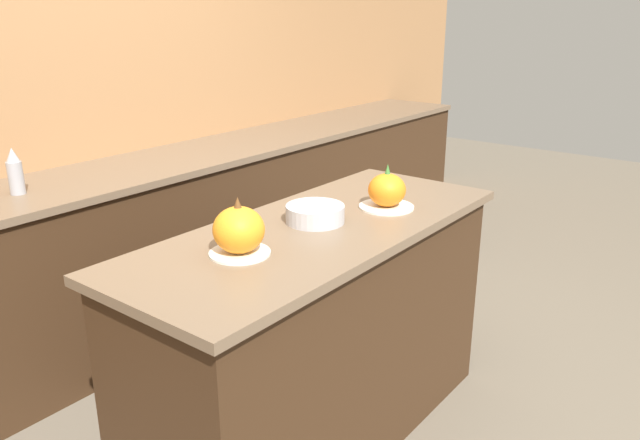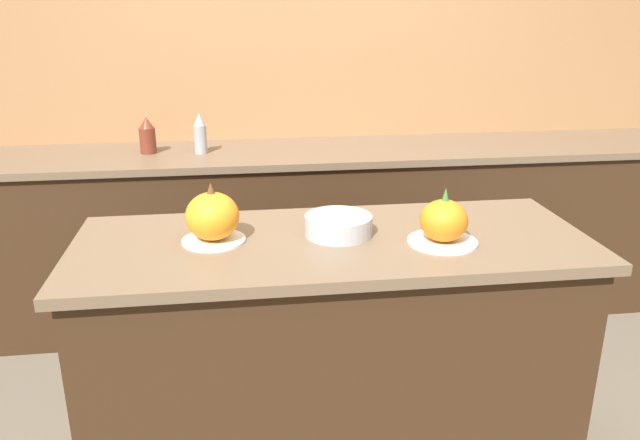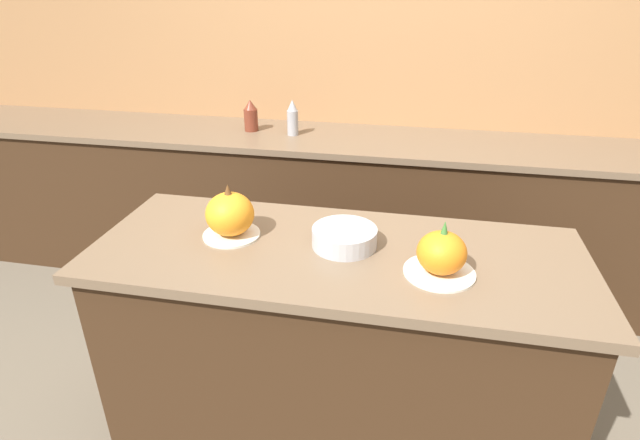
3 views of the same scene
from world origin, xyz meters
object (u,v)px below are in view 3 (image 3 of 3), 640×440
Objects in this scene: bottle_tall at (251,116)px; bottle_short at (293,118)px; pumpkin_cake_left at (230,215)px; pumpkin_cake_right at (441,255)px; mixing_bowl at (344,237)px.

bottle_tall is 0.26m from bottle_short.
pumpkin_cake_left reaches higher than bottle_tall.
pumpkin_cake_left is 0.72m from pumpkin_cake_right.
pumpkin_cake_right is 1.00× the size of mixing_bowl.
mixing_bowl is (0.75, -1.27, -0.05)m from bottle_tall.
bottle_tall is at bearing 172.08° from bottle_short.
bottle_short is (0.26, -0.04, 0.01)m from bottle_tall.
pumpkin_cake_left is at bearing -179.31° from mixing_bowl.
bottle_short reaches higher than bottle_tall.
pumpkin_cake_left reaches higher than pumpkin_cake_right.
pumpkin_cake_left is 0.92× the size of mixing_bowl.
bottle_short is at bearing 94.21° from pumpkin_cake_left.
mixing_bowl is (0.49, -1.23, -0.06)m from bottle_short.
bottle_tall is 1.47m from mixing_bowl.
pumpkin_cake_left is at bearing -74.60° from bottle_tall.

